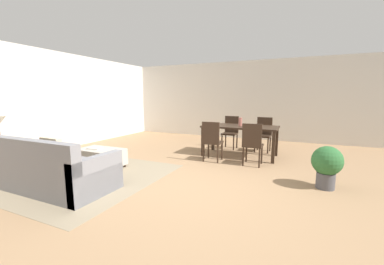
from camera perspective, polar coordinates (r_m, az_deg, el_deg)
The scene contains 15 objects.
ground_plane at distance 4.13m, azimuth -1.31°, elevation -12.30°, with size 10.80×10.80×0.00m, color #9E7A56.
wall_back at distance 8.63m, azimuth 13.44°, elevation 7.52°, with size 9.00×0.12×2.70m, color silver.
wall_left at distance 7.35m, azimuth -32.96°, elevation 6.26°, with size 0.12×11.00×2.70m, color silver.
area_rug at distance 5.03m, azimuth -25.44°, elevation -9.23°, with size 3.00×2.80×0.01m, color gray.
couch at distance 4.59m, azimuth -31.61°, elevation -7.56°, with size 2.29×0.94×0.86m.
ottoman_table at distance 5.34m, azimuth -20.95°, elevation -5.48°, with size 0.94×0.56×0.39m.
side_table at distance 5.85m, azimuth -38.74°, elevation -3.27°, with size 0.40×0.40×0.59m.
dining_table at distance 6.01m, azimuth 11.44°, elevation 0.73°, with size 1.80×0.87×0.76m.
dining_chair_near_left at distance 5.40m, azimuth 4.78°, elevation -1.60°, with size 0.41×0.41×0.92m.
dining_chair_near_right at distance 5.20m, azimuth 14.28°, elevation -2.23°, with size 0.40×0.40×0.92m.
dining_chair_far_left at distance 6.91m, azimuth 9.24°, elevation 0.54°, with size 0.41×0.41×0.92m.
dining_chair_far_right at distance 6.72m, azimuth 16.79°, elevation 0.05°, with size 0.42×0.42×0.92m.
vase_centerpiece at distance 6.00m, azimuth 11.51°, elevation 2.56°, with size 0.09×0.09×0.20m, color #B26659.
book_on_ottoman at distance 5.35m, azimuth -22.26°, elevation -3.51°, with size 0.26×0.20×0.03m, color silver.
potted_plant at distance 4.40m, azimuth 29.60°, elevation -6.58°, with size 0.47×0.47×0.69m.
Camera 1 is at (1.69, -3.47, 1.47)m, focal length 22.25 mm.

